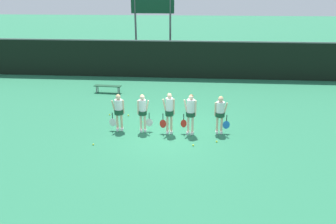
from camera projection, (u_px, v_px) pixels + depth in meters
ground_plane at (168, 132)px, 14.27m from camera, size 140.00×140.00×0.00m
fence_windscreen at (179, 59)px, 22.56m from camera, size 60.00×0.08×2.61m
scoreboard at (153, 11)px, 23.12m from camera, size 3.06×0.15×5.73m
bench_courtside at (108, 87)px, 19.58m from camera, size 1.65×0.47×0.44m
player_0 at (119, 109)px, 14.14m from camera, size 0.68×0.40×1.64m
player_1 at (143, 110)px, 14.02m from camera, size 0.65×0.36×1.67m
player_2 at (169, 110)px, 13.81m from camera, size 0.64×0.36×1.79m
player_3 at (191, 111)px, 13.74m from camera, size 0.66×0.40×1.76m
player_4 at (220, 111)px, 13.84m from camera, size 0.68×0.40×1.65m
tennis_ball_0 at (142, 122)px, 15.27m from camera, size 0.07×0.07×0.07m
tennis_ball_1 at (128, 115)px, 16.05m from camera, size 0.07×0.07×0.07m
tennis_ball_2 at (217, 142)px, 13.26m from camera, size 0.07×0.07×0.07m
tennis_ball_3 at (110, 115)px, 16.16m from camera, size 0.07×0.07×0.07m
tennis_ball_4 at (193, 145)px, 12.96m from camera, size 0.07×0.07×0.07m
tennis_ball_5 at (93, 144)px, 13.03m from camera, size 0.07×0.07×0.07m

